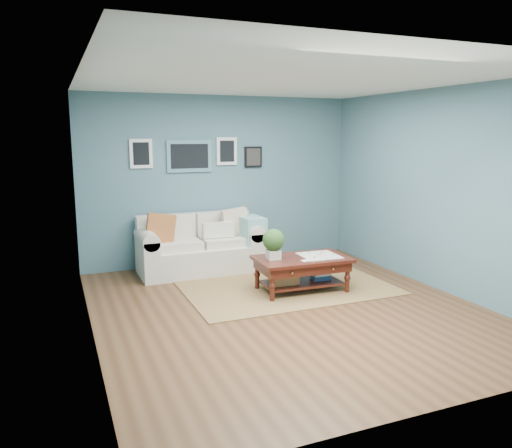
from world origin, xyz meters
TOP-DOWN VIEW (x-y plane):
  - room_shell at (-0.01, 0.06)m, footprint 5.00×5.02m
  - area_rug at (0.37, 0.97)m, footprint 2.81×2.25m
  - loveseat at (-0.44, 2.03)m, footprint 1.89×0.86m
  - coffee_table at (0.42, 0.55)m, footprint 1.27×0.78m

SIDE VIEW (x-z plane):
  - area_rug at x=0.37m, z-range 0.00..0.01m
  - coffee_table at x=0.42m, z-range -0.05..0.82m
  - loveseat at x=-0.44m, z-range -0.09..0.88m
  - room_shell at x=-0.01m, z-range 0.01..2.71m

